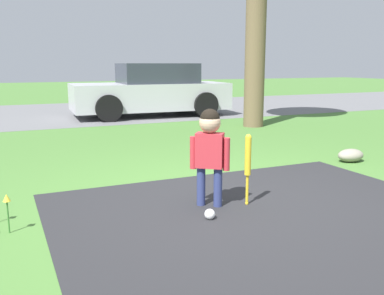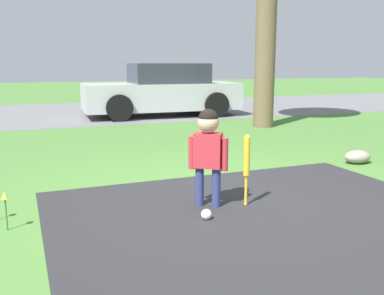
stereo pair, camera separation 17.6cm
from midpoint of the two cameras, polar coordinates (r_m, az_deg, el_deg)
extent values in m
plane|color=#477533|center=(4.28, 4.27, -7.06)|extent=(60.00, 60.00, 0.00)
cube|color=slate|center=(12.45, -15.21, 4.58)|extent=(40.00, 6.00, 0.01)
cylinder|color=navy|center=(4.08, -0.02, -5.18)|extent=(0.08, 0.08, 0.38)
cylinder|color=navy|center=(4.04, 2.22, -5.33)|extent=(0.08, 0.08, 0.38)
cube|color=#BF2D38|center=(3.97, 1.11, -0.38)|extent=(0.29, 0.27, 0.33)
cylinder|color=#BF2D38|center=(4.02, -1.09, -0.69)|extent=(0.06, 0.06, 0.31)
cylinder|color=#BF2D38|center=(3.95, 3.35, -0.91)|extent=(0.06, 0.06, 0.31)
sphere|color=#D8AD8C|center=(3.93, 1.13, 3.37)|extent=(0.20, 0.20, 0.20)
sphere|color=black|center=(3.93, 1.13, 3.87)|extent=(0.18, 0.18, 0.18)
sphere|color=yellow|center=(4.17, 6.11, -7.38)|extent=(0.03, 0.03, 0.03)
cylinder|color=yellow|center=(4.13, 6.15, -5.64)|extent=(0.03, 0.03, 0.30)
cylinder|color=yellow|center=(4.04, 6.24, -1.16)|extent=(0.06, 0.06, 0.36)
sphere|color=yellow|center=(4.01, 6.30, 1.38)|extent=(0.06, 0.06, 0.06)
sphere|color=white|center=(3.76, 1.03, -8.89)|extent=(0.09, 0.09, 0.09)
cube|color=#B7B7BC|center=(11.20, -6.07, 6.82)|extent=(4.03, 1.83, 0.67)
cube|color=#2D333D|center=(11.23, -5.15, 9.83)|extent=(1.97, 1.53, 0.50)
cylinder|color=black|center=(10.16, -11.52, 5.13)|extent=(0.64, 0.21, 0.63)
cylinder|color=black|center=(11.77, -12.90, 5.87)|extent=(0.64, 0.21, 0.63)
cylinder|color=black|center=(10.84, 1.38, 5.72)|extent=(0.64, 0.21, 0.63)
cylinder|color=black|center=(12.36, -1.55, 6.38)|extent=(0.64, 0.21, 0.63)
cylinder|color=brown|center=(9.31, 7.94, 15.11)|extent=(0.43, 0.43, 4.00)
cylinder|color=#38702D|center=(3.78, -24.55, -8.46)|extent=(0.01, 0.01, 0.26)
cone|color=yellow|center=(3.73, -24.75, -6.10)|extent=(0.06, 0.06, 0.06)
ellipsoid|color=gray|center=(6.27, 19.65, -0.99)|extent=(0.39, 0.27, 0.18)
camera|label=1|loc=(0.09, -91.16, -0.23)|focal=40.00mm
camera|label=2|loc=(0.09, 88.84, 0.23)|focal=40.00mm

